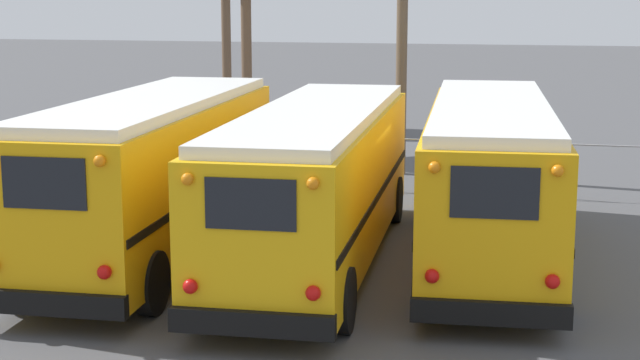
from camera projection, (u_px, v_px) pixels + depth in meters
ground_plane at (325, 253)px, 19.73m from camera, size 160.00×160.00×0.00m
school_bus_0 at (154, 171)px, 19.06m from camera, size 2.78×9.50×3.19m
school_bus_1 at (317, 180)px, 18.64m from camera, size 2.81×10.36×3.03m
school_bus_2 at (489, 175)px, 19.02m from camera, size 2.95×10.05×3.10m
utility_pole at (402, 3)px, 27.39m from camera, size 1.80×0.31×9.48m
fence_line at (377, 154)px, 25.73m from camera, size 14.45×0.06×1.42m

